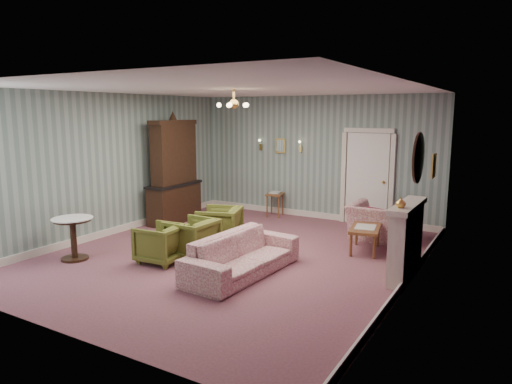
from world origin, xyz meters
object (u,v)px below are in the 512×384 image
Objects in this scene: fireplace at (406,240)px; pedestal_table at (74,239)px; olive_chair_c at (220,223)px; dresser at (174,169)px; coffee_table at (365,239)px; sofa_chintz at (242,248)px; side_table_black at (402,245)px; olive_chair_b at (192,237)px; olive_chair_a at (161,242)px; wingback_chair at (380,216)px.

pedestal_table is (-5.12, -2.01, -0.21)m from fireplace.
olive_chair_c is 2.64m from pedestal_table.
fireplace is at bearing -13.21° from dresser.
dresser is 2.75× the size of coffee_table.
sofa_chintz is 3.99m from dresser.
sofa_chintz is 3.57× the size of side_table_black.
pedestal_table is (0.34, -3.06, -0.87)m from dresser.
olive_chair_b is at bearing -46.25° from dresser.
olive_chair_a is 4.08m from side_table_black.
side_table_black is 5.61m from pedestal_table.
wingback_chair is at bearing 139.69° from olive_chair_b.
olive_chair_c is 3.55m from fireplace.
olive_chair_a is 0.33× the size of sofa_chintz.
coffee_table is 0.78m from side_table_black.
side_table_black is at bearing 81.91° from olive_chair_c.
olive_chair_b is at bearing 32.81° from pedestal_table.
side_table_black is (2.02, 1.86, -0.12)m from sofa_chintz.
fireplace is (2.23, 1.15, 0.16)m from sofa_chintz.
sofa_chintz is at bearing -152.67° from fireplace.
wingback_chair reaches higher than olive_chair_c.
side_table_black is at bearing -43.88° from sofa_chintz.
dresser is (-1.72, 2.41, 0.88)m from olive_chair_a.
sofa_chintz reaches higher than side_table_black.
dresser is at bearing -148.48° from olive_chair_a.
sofa_chintz is 1.54× the size of fireplace.
coffee_table is at bearing 91.76° from wingback_chair.
olive_chair_c is 1.82m from sofa_chintz.
dresser is at bearing 96.26° from pedestal_table.
fireplace is 1.88× the size of pedestal_table.
olive_chair_c is at bearing 168.50° from olive_chair_a.
fireplace is 1.55× the size of coffee_table.
dresser is 4.11× the size of side_table_black.
pedestal_table is (-4.91, -2.71, 0.07)m from side_table_black.
fireplace is 2.32× the size of side_table_black.
olive_chair_a is 3.97m from fireplace.
sofa_chintz is 2.39× the size of coffee_table.
olive_chair_b is 3.54m from fireplace.
pedestal_table is (-4.18, -2.99, 0.14)m from coffee_table.
olive_chair_c is at bearing -171.71° from olive_chair_b.
wingback_chair is 1.50× the size of pedestal_table.
fireplace reaches higher than coffee_table.
olive_chair_a is at bearing -160.02° from fireplace.
fireplace is 1.40m from coffee_table.
side_table_black is (0.72, -1.18, -0.19)m from wingback_chair.
fireplace reaches higher than olive_chair_b.
fireplace is at bearing 105.89° from olive_chair_a.
dresser is (-1.91, 0.94, 0.85)m from olive_chair_c.
wingback_chair is 1.24× the size of coffee_table.
olive_chair_b is 3.74m from wingback_chair.
dresser is at bearing 169.10° from fireplace.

